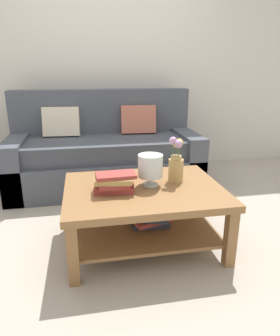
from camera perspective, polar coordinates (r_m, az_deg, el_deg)
The scene contains 7 objects.
ground_plane at distance 2.75m, azimuth -2.50°, elevation -9.85°, with size 10.00×10.00×0.00m, color #ADA393.
back_wall at distance 4.07m, azimuth -6.30°, elevation 18.90°, with size 6.40×0.12×2.70m, color beige.
couch at distance 3.50m, azimuth -6.59°, elevation 2.66°, with size 2.06×0.90×1.06m.
coffee_table at distance 2.28m, azimuth 0.79°, elevation -6.68°, with size 1.14×0.87×0.46m.
book_stack_main at distance 2.14m, azimuth -4.85°, elevation -2.63°, with size 0.30×0.24×0.14m.
glass_hurricane_vase at distance 2.21m, azimuth 1.94°, elevation 0.25°, with size 0.18×0.18×0.24m.
flower_pitcher at distance 2.31m, azimuth 6.77°, elevation 0.80°, with size 0.12×0.12×0.35m.
Camera 1 is at (-0.33, -2.41, 1.29)m, focal length 32.55 mm.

